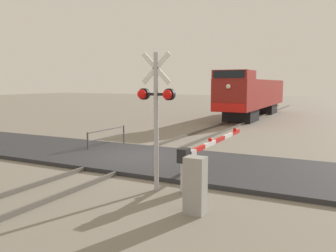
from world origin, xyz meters
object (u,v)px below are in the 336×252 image
(crossing_gate, at_px, (198,159))
(utility_cabinet, at_px, (195,185))
(guard_railing, at_px, (107,135))
(locomotive, at_px, (253,95))
(crossing_signal, at_px, (156,105))

(crossing_gate, height_order, utility_cabinet, utility_cabinet)
(guard_railing, bearing_deg, utility_cabinet, -40.49)
(locomotive, xyz_separation_m, crossing_gate, (3.71, -23.23, -1.29))
(crossing_gate, distance_m, guard_railing, 7.66)
(locomotive, relative_size, crossing_signal, 4.11)
(crossing_signal, bearing_deg, utility_cabinet, -34.53)
(crossing_signal, distance_m, utility_cabinet, 2.82)
(crossing_signal, height_order, utility_cabinet, crossing_signal)
(locomotive, relative_size, utility_cabinet, 11.84)
(utility_cabinet, height_order, guard_railing, utility_cabinet)
(locomotive, distance_m, crossing_signal, 24.42)
(crossing_signal, bearing_deg, guard_railing, 137.83)
(crossing_gate, xyz_separation_m, guard_railing, (-6.51, 4.02, -0.23))
(locomotive, xyz_separation_m, guard_railing, (-2.80, -19.20, -1.52))
(crossing_signal, distance_m, crossing_gate, 2.19)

